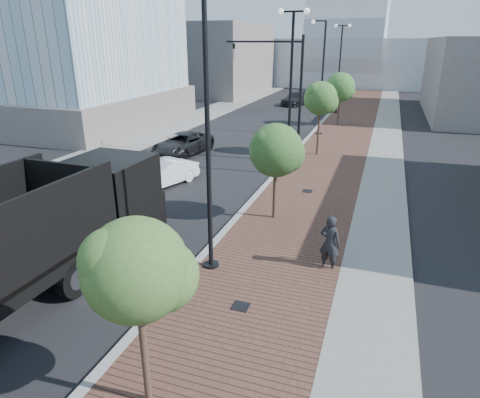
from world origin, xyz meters
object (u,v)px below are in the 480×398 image
(white_sedan, at_px, (163,173))
(dark_car_mid, at_px, (183,144))
(pedestrian, at_px, (330,243))
(dump_truck, at_px, (49,237))

(white_sedan, bearing_deg, dark_car_mid, 126.58)
(dark_car_mid, xyz_separation_m, pedestrian, (12.12, -13.00, 0.27))
(dump_truck, xyz_separation_m, dark_car_mid, (-3.53, 16.80, -0.91))
(dump_truck, distance_m, white_sedan, 10.31)
(dump_truck, distance_m, dark_car_mid, 17.19)
(pedestrian, bearing_deg, white_sedan, -15.73)
(dump_truck, bearing_deg, white_sedan, 99.19)
(white_sedan, xyz_separation_m, pedestrian, (10.04, -6.36, 0.32))
(white_sedan, distance_m, dark_car_mid, 6.96)
(dump_truck, bearing_deg, pedestrian, 25.00)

